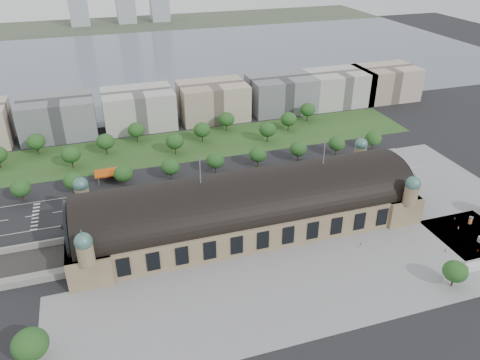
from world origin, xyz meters
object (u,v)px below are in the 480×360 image
object	(u,v)px
bus_west	(200,196)
traffic_car_2	(88,209)
traffic_car_1	(87,202)
pedestrian_2	(455,218)
traffic_car_5	(276,174)
parked_car_2	(87,221)
parked_car_0	(66,225)
pedestrian_1	(445,250)
parked_car_5	(174,207)
parked_car_3	(132,217)
traffic_car_3	(166,186)
pedestrian_5	(458,228)
bus_mid	(255,189)
van_south	(472,267)
parked_car_4	(152,210)
advertising_column	(471,220)
pedestrian_0	(360,245)
pedestrian_3	(478,251)
parked_car_1	(114,221)
petrol_station	(111,172)
parked_car_6	(152,210)
bus_east	(263,184)

from	to	relation	value
bus_west	traffic_car_2	bearing A→B (deg)	88.81
traffic_car_1	pedestrian_2	world-z (taller)	pedestrian_2
traffic_car_5	parked_car_2	world-z (taller)	parked_car_2
parked_car_0	pedestrian_1	bearing A→B (deg)	30.54
parked_car_5	parked_car_0	bearing A→B (deg)	-123.69
parked_car_3	pedestrian_2	bearing A→B (deg)	41.60
traffic_car_3	pedestrian_5	xyz separation A→B (m)	(116.33, -75.78, -0.04)
bus_west	parked_car_2	bearing A→B (deg)	99.68
parked_car_0	pedestrian_2	world-z (taller)	pedestrian_2
bus_mid	parked_car_2	bearing A→B (deg)	91.66
parked_car_2	van_south	world-z (taller)	van_south
traffic_car_3	bus_west	world-z (taller)	bus_west
parked_car_4	parked_car_0	bearing A→B (deg)	-118.51
pedestrian_5	advertising_column	bearing A→B (deg)	100.50
pedestrian_5	parked_car_0	bearing A→B (deg)	-111.95
parked_car_5	van_south	xyz separation A→B (m)	(101.79, -79.87, 0.63)
parked_car_3	van_south	bearing A→B (deg)	27.58
traffic_car_1	traffic_car_3	world-z (taller)	traffic_car_3
parked_car_3	pedestrian_0	bearing A→B (deg)	29.96
pedestrian_3	traffic_car_5	bearing A→B (deg)	-38.60
parked_car_1	pedestrian_5	bearing A→B (deg)	35.94
petrol_station	bus_west	bearing A→B (deg)	-42.32
traffic_car_2	traffic_car_5	world-z (taller)	traffic_car_2
parked_car_6	bus_east	distance (m)	58.00
bus_west	van_south	world-z (taller)	bus_west
bus_east	pedestrian_3	distance (m)	100.94
bus_west	pedestrian_2	world-z (taller)	bus_west
traffic_car_2	parked_car_5	world-z (taller)	traffic_car_2
parked_car_3	pedestrian_1	xyz separation A→B (m)	(119.04, -64.07, 0.09)
traffic_car_3	bus_mid	distance (m)	45.82
pedestrian_0	pedestrian_1	bearing A→B (deg)	-37.07
traffic_car_2	pedestrian_3	distance (m)	171.38
petrol_station	pedestrian_0	size ratio (longest dim) A/B	7.97
bus_east	pedestrian_5	bearing A→B (deg)	-137.72
parked_car_2	pedestrian_1	distance (m)	154.42
parked_car_5	pedestrian_5	distance (m)	128.48
pedestrian_5	parked_car_5	bearing A→B (deg)	-119.01
parked_car_1	parked_car_2	world-z (taller)	parked_car_2
traffic_car_1	advertising_column	world-z (taller)	advertising_column
bus_east	parked_car_0	bearing A→B (deg)	87.76
parked_car_6	bus_mid	bearing A→B (deg)	68.16
traffic_car_3	parked_car_4	bearing A→B (deg)	151.21
parked_car_3	advertising_column	size ratio (longest dim) A/B	1.23
traffic_car_1	parked_car_4	xyz separation A→B (m)	(28.75, -17.45, 0.03)
traffic_car_3	van_south	distance (m)	143.14
bus_mid	van_south	distance (m)	101.65
petrol_station	bus_mid	size ratio (longest dim) A/B	1.10
parked_car_6	pedestrian_1	xyz separation A→B (m)	(109.90, -67.42, 0.13)
traffic_car_2	parked_car_4	bearing A→B (deg)	68.39
bus_west	pedestrian_5	world-z (taller)	bus_west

